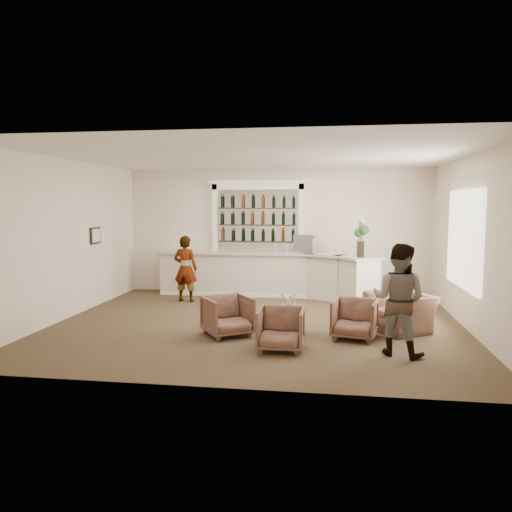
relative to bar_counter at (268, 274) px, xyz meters
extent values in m
plane|color=brown|center=(0.16, -3.00, -0.57)|extent=(8.00, 8.00, 0.00)
cube|color=beige|center=(0.16, 0.50, 1.08)|extent=(8.00, 0.04, 3.30)
cube|color=beige|center=(-3.84, -3.00, 1.08)|extent=(0.04, 7.00, 3.30)
cube|color=beige|center=(4.16, -3.00, 1.08)|extent=(0.04, 7.00, 3.30)
cube|color=white|center=(0.16, -3.00, 2.73)|extent=(8.00, 7.00, 0.04)
cube|color=white|center=(4.13, -2.50, 1.13)|extent=(0.05, 2.40, 1.90)
cube|color=black|center=(-3.81, -1.80, 1.08)|extent=(0.04, 0.46, 0.38)
cube|color=beige|center=(-3.78, -1.80, 1.08)|extent=(0.01, 0.38, 0.30)
cube|color=white|center=(-0.84, 0.15, -0.03)|extent=(4.00, 0.70, 1.08)
cube|color=beige|center=(-0.84, 0.13, 0.54)|extent=(4.10, 0.82, 0.06)
cube|color=white|center=(1.51, -0.08, -0.03)|extent=(1.12, 1.04, 1.08)
cube|color=beige|center=(1.51, -0.10, 0.54)|extent=(1.27, 1.19, 0.06)
cube|color=white|center=(2.21, -0.60, -0.03)|extent=(1.08, 1.14, 1.08)
cube|color=beige|center=(2.21, -0.62, 0.54)|extent=(1.24, 1.29, 0.06)
cube|color=white|center=(-0.84, -0.18, -0.52)|extent=(4.00, 0.06, 0.10)
cube|color=white|center=(-0.34, 0.48, 1.38)|extent=(2.15, 0.02, 1.65)
cube|color=white|center=(-1.49, 0.42, 0.88)|extent=(0.14, 0.16, 2.90)
cube|color=white|center=(0.81, 0.42, 0.88)|extent=(0.14, 0.16, 2.90)
cube|color=white|center=(-0.34, 0.42, 2.27)|extent=(2.52, 0.16, 0.18)
cube|color=white|center=(-0.34, 0.42, 2.39)|extent=(2.64, 0.20, 0.08)
cube|color=#302218|center=(-0.34, 0.37, 0.81)|extent=(2.05, 0.20, 0.03)
cube|color=#302218|center=(-0.34, 0.37, 1.25)|extent=(2.05, 0.20, 0.03)
cube|color=#302218|center=(-0.34, 0.37, 1.69)|extent=(2.05, 0.20, 0.03)
cylinder|color=#4B2E20|center=(0.83, -3.50, -0.32)|extent=(0.58, 0.58, 0.50)
imported|color=gray|center=(-1.91, -0.98, 0.23)|extent=(0.62, 0.44, 1.62)
imported|color=gray|center=(2.65, -4.66, 0.31)|extent=(1.06, 0.97, 1.77)
imported|color=brown|center=(-0.25, -3.94, -0.21)|extent=(1.09, 1.10, 0.73)
imported|color=brown|center=(0.79, -4.69, -0.23)|extent=(0.74, 0.77, 0.70)
imported|color=brown|center=(2.02, -3.79, -0.22)|extent=(0.89, 0.91, 0.70)
imported|color=brown|center=(2.89, -3.13, -0.22)|extent=(1.39, 1.43, 0.70)
cube|color=#BABBBF|center=(0.96, 0.06, 0.80)|extent=(0.65, 0.60, 0.47)
cube|color=black|center=(2.27, -0.73, 0.75)|extent=(0.16, 0.16, 0.36)
cube|color=white|center=(0.81, -3.36, -0.01)|extent=(0.08, 0.08, 0.12)
camera|label=1|loc=(1.58, -12.62, 1.81)|focal=35.00mm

